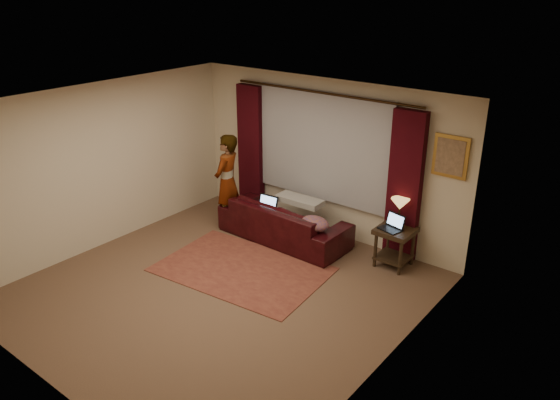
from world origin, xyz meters
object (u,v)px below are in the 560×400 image
Objects in this scene: laptop_table at (391,223)px; person at (227,182)px; sofa at (284,215)px; end_table at (394,247)px; laptop_sofa at (264,205)px; tiffany_lamp at (399,213)px.

laptop_table is 2.88m from person.
person reaches higher than sofa.
laptop_table is at bearing -119.85° from end_table.
laptop_sofa is at bearing -156.64° from laptop_table.
end_table is (1.83, 0.33, -0.14)m from sofa.
tiffany_lamp is at bearing 10.05° from laptop_sofa.
laptop_sofa reaches higher than end_table.
laptop_sofa is at bearing 80.21° from person.
sofa is 3.62× the size of end_table.
laptop_sofa is 0.23× the size of person.
tiffany_lamp is 0.27× the size of person.
person reaches higher than laptop_sofa.
laptop_table reaches higher than laptop_sofa.
end_table is at bearing 7.72° from laptop_sofa.
tiffany_lamp is (2.13, 0.55, 0.26)m from laptop_sofa.
sofa is at bearing -169.88° from end_table.
laptop_sofa is at bearing -167.77° from end_table.
tiffany_lamp reaches higher than end_table.
sofa is at bearing -159.21° from laptop_table.
end_table is 1.38× the size of tiffany_lamp.
person is at bearing -157.94° from laptop_table.
person is at bearing -167.82° from tiffany_lamp.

